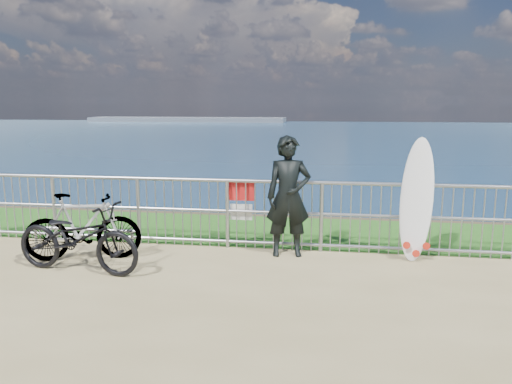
% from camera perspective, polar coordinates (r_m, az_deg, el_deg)
% --- Properties ---
extents(grass_strip, '(120.00, 120.00, 0.00)m').
position_cam_1_polar(grass_strip, '(9.15, 1.24, -4.43)').
color(grass_strip, '#1E5317').
rests_on(grass_strip, ground).
extents(seascape, '(260.00, 260.00, 5.00)m').
position_cam_1_polar(seascape, '(160.11, -7.80, 8.00)').
color(seascape, brown).
rests_on(seascape, ground).
extents(railing, '(10.06, 0.10, 1.13)m').
position_cam_1_polar(railing, '(7.95, 0.35, -2.46)').
color(railing, gray).
rests_on(railing, ground).
extents(surfer, '(0.74, 0.56, 1.84)m').
position_cam_1_polar(surfer, '(7.56, 3.73, -0.53)').
color(surfer, black).
rests_on(surfer, ground).
extents(surfboard, '(0.59, 0.55, 1.83)m').
position_cam_1_polar(surfboard, '(7.76, 17.87, -1.29)').
color(surfboard, white).
rests_on(surfboard, ground).
extents(bicycle_near, '(1.94, 0.89, 0.98)m').
position_cam_1_polar(bicycle_near, '(7.32, -19.75, -4.93)').
color(bicycle_near, black).
rests_on(bicycle_near, ground).
extents(bicycle_far, '(1.76, 0.94, 1.02)m').
position_cam_1_polar(bicycle_far, '(7.83, -19.23, -3.77)').
color(bicycle_far, black).
rests_on(bicycle_far, ground).
extents(bike_rack, '(1.83, 0.05, 0.38)m').
position_cam_1_polar(bike_rack, '(8.35, -19.16, -4.30)').
color(bike_rack, gray).
rests_on(bike_rack, ground).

